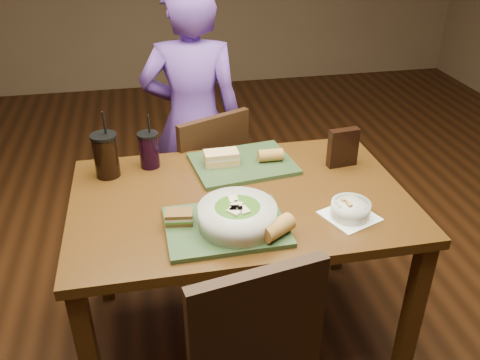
% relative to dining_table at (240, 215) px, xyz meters
% --- Properties ---
extents(ground, '(6.00, 6.00, 0.00)m').
position_rel_dining_table_xyz_m(ground, '(0.00, 0.00, -0.66)').
color(ground, '#381C0B').
rests_on(ground, ground).
extents(dining_table, '(1.30, 0.85, 0.75)m').
position_rel_dining_table_xyz_m(dining_table, '(0.00, 0.00, 0.00)').
color(dining_table, '#45280D').
rests_on(dining_table, ground).
extents(chair_far, '(0.50, 0.52, 0.88)m').
position_rel_dining_table_xyz_m(chair_far, '(-0.03, 0.59, -0.17)').
color(chair_far, black).
rests_on(chair_far, ground).
extents(diner, '(0.57, 0.42, 1.45)m').
position_rel_dining_table_xyz_m(diner, '(-0.09, 0.81, 0.06)').
color(diner, '#5D3696').
rests_on(diner, ground).
extents(tray_near, '(0.43, 0.33, 0.02)m').
position_rel_dining_table_xyz_m(tray_near, '(-0.09, -0.21, 0.10)').
color(tray_near, '#2B4022').
rests_on(tray_near, dining_table).
extents(tray_far, '(0.46, 0.37, 0.02)m').
position_rel_dining_table_xyz_m(tray_far, '(0.06, 0.24, 0.10)').
color(tray_far, '#2B4022').
rests_on(tray_far, dining_table).
extents(salad_bowl, '(0.27, 0.27, 0.09)m').
position_rel_dining_table_xyz_m(salad_bowl, '(-0.05, -0.22, 0.15)').
color(salad_bowl, silver).
rests_on(salad_bowl, tray_near).
extents(soup_bowl, '(0.22, 0.22, 0.07)m').
position_rel_dining_table_xyz_m(soup_bowl, '(0.36, -0.22, 0.12)').
color(soup_bowl, white).
rests_on(soup_bowl, dining_table).
extents(sandwich_near, '(0.10, 0.08, 0.04)m').
position_rel_dining_table_xyz_m(sandwich_near, '(-0.25, -0.16, 0.13)').
color(sandwich_near, '#593819').
rests_on(sandwich_near, tray_near).
extents(sandwich_far, '(0.14, 0.08, 0.06)m').
position_rel_dining_table_xyz_m(sandwich_far, '(-0.03, 0.24, 0.14)').
color(sandwich_far, tan).
rests_on(sandwich_far, tray_far).
extents(baguette_near, '(0.14, 0.12, 0.06)m').
position_rel_dining_table_xyz_m(baguette_near, '(0.07, -0.31, 0.14)').
color(baguette_near, '#AD7533').
rests_on(baguette_near, tray_near).
extents(baguette_far, '(0.11, 0.06, 0.05)m').
position_rel_dining_table_xyz_m(baguette_far, '(0.18, 0.23, 0.13)').
color(baguette_far, '#AD7533').
rests_on(baguette_far, tray_far).
extents(cup_cola, '(0.11, 0.11, 0.29)m').
position_rel_dining_table_xyz_m(cup_cola, '(-0.51, 0.27, 0.19)').
color(cup_cola, black).
rests_on(cup_cola, dining_table).
extents(cup_berry, '(0.09, 0.09, 0.24)m').
position_rel_dining_table_xyz_m(cup_berry, '(-0.33, 0.31, 0.17)').
color(cup_berry, black).
rests_on(cup_berry, dining_table).
extents(chip_bag, '(0.13, 0.05, 0.17)m').
position_rel_dining_table_xyz_m(chip_bag, '(0.48, 0.16, 0.17)').
color(chip_bag, black).
rests_on(chip_bag, dining_table).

